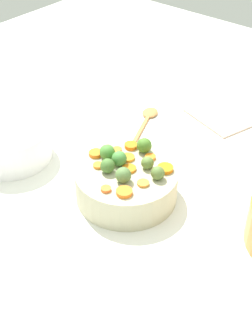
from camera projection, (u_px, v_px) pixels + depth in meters
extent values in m
cube|color=white|center=(132.00, 203.00, 1.22)|extent=(2.40, 2.40, 0.02)
cylinder|color=#B9B492|center=(126.00, 184.00, 1.20)|extent=(0.25, 0.25, 0.08)
cylinder|color=orange|center=(143.00, 183.00, 1.14)|extent=(0.04, 0.04, 0.01)
cylinder|color=orange|center=(165.00, 169.00, 1.18)|extent=(0.05, 0.05, 0.01)
cylinder|color=orange|center=(95.00, 154.00, 1.22)|extent=(0.04, 0.04, 0.01)
cylinder|color=orange|center=(98.00, 165.00, 1.19)|extent=(0.03, 0.03, 0.01)
cylinder|color=orange|center=(117.00, 150.00, 1.24)|extent=(0.03, 0.03, 0.01)
cylinder|color=orange|center=(150.00, 157.00, 1.22)|extent=(0.04, 0.04, 0.01)
cylinder|color=orange|center=(128.00, 158.00, 1.21)|extent=(0.05, 0.05, 0.01)
cylinder|color=orange|center=(131.00, 146.00, 1.25)|extent=(0.04, 0.04, 0.01)
cylinder|color=orange|center=(106.00, 189.00, 1.12)|extent=(0.03, 0.03, 0.01)
cylinder|color=orange|center=(124.00, 192.00, 1.11)|extent=(0.04, 0.04, 0.01)
cylinder|color=orange|center=(129.00, 169.00, 1.18)|extent=(0.04, 0.04, 0.01)
sphere|color=#5C7937|center=(147.00, 163.00, 1.18)|extent=(0.03, 0.03, 0.03)
sphere|color=#498634|center=(107.00, 152.00, 1.21)|extent=(0.04, 0.04, 0.04)
sphere|color=#567235|center=(158.00, 173.00, 1.14)|extent=(0.03, 0.03, 0.03)
sphere|color=#458539|center=(119.00, 159.00, 1.19)|extent=(0.04, 0.04, 0.04)
sphere|color=#4A7827|center=(144.00, 145.00, 1.23)|extent=(0.04, 0.04, 0.04)
sphere|color=#55783E|center=(125.00, 176.00, 1.13)|extent=(0.04, 0.04, 0.04)
sphere|color=#436F2E|center=(108.00, 166.00, 1.16)|extent=(0.04, 0.04, 0.04)
cube|color=#BE7C41|center=(138.00, 136.00, 1.44)|extent=(0.10, 0.23, 0.01)
ellipsoid|color=#BE7C41|center=(150.00, 113.00, 1.54)|extent=(0.07, 0.08, 0.01)
cylinder|color=white|center=(9.00, 142.00, 1.34)|extent=(0.23, 0.23, 0.09)
cube|color=#CDA997|center=(220.00, 117.00, 1.52)|extent=(0.23, 0.20, 0.01)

